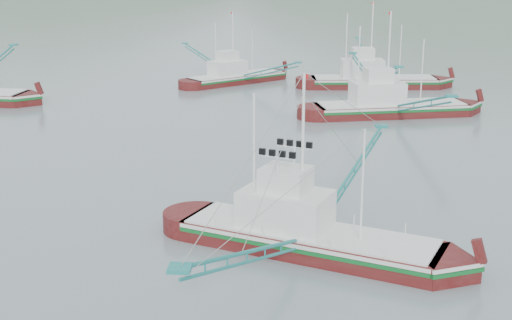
# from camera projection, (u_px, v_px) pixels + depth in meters

# --- Properties ---
(ground) EXTENTS (1200.00, 1200.00, 0.00)m
(ground) POSITION_uv_depth(u_px,v_px,m) (249.00, 258.00, 34.35)
(ground) COLOR slate
(ground) RESTS_ON ground
(main_boat) EXTENTS (13.28, 22.41, 9.50)m
(main_boat) POSITION_uv_depth(u_px,v_px,m) (308.00, 214.00, 34.61)
(main_boat) COLOR #460C0B
(main_boat) RESTS_ON ground
(bg_boat_right) EXTENTS (14.33, 24.76, 10.16)m
(bg_boat_right) POSITION_uv_depth(u_px,v_px,m) (390.00, 96.00, 64.86)
(bg_boat_right) COLOR #460C0B
(bg_boat_right) RESTS_ON ground
(bg_boat_far) EXTENTS (17.36, 18.60, 8.78)m
(bg_boat_far) POSITION_uv_depth(u_px,v_px,m) (235.00, 67.00, 81.90)
(bg_boat_far) COLOR #460C0B
(bg_boat_far) RESTS_ON ground
(bg_boat_extra) EXTENTS (14.07, 25.09, 10.16)m
(bg_boat_extra) POSITION_uv_depth(u_px,v_px,m) (372.00, 75.00, 79.25)
(bg_boat_extra) COLOR #460C0B
(bg_boat_extra) RESTS_ON ground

